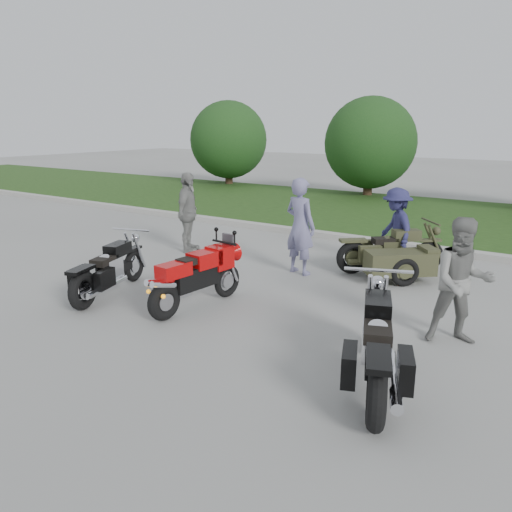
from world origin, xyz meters
The scene contains 13 objects.
ground centered at (0.00, 0.00, 0.00)m, with size 80.00×80.00×0.00m, color #9E9E99.
curb centered at (0.00, 6.00, 0.07)m, with size 60.00×0.30×0.15m, color #A7A59D.
grass_strip centered at (0.00, 10.15, 0.07)m, with size 60.00×8.00×0.14m, color #365D1F.
tree_far_left centered at (-10.00, 13.50, 2.19)m, with size 3.60×3.60×4.00m.
tree_mid_left centered at (-3.00, 13.50, 2.19)m, with size 3.60×3.60×4.00m.
sportbike_red centered at (-0.64, 0.06, 0.56)m, with size 0.47×2.00×0.95m.
cruiser_left centered at (-2.33, -0.32, 0.44)m, with size 0.84×2.18×0.86m.
cruiser_right centered at (2.74, -0.78, 0.49)m, with size 1.09×2.38×0.96m.
cruiser_sidecar centered at (1.50, 3.49, 0.41)m, with size 1.95×1.98×0.87m.
person_stripe centered at (-0.21, 2.76, 0.97)m, with size 0.71×0.46×1.93m, color slate.
person_grey centered at (3.22, 1.07, 0.88)m, with size 0.85×0.66×1.76m, color gray.
person_denim centered at (1.26, 4.17, 0.84)m, with size 1.09×0.63×1.69m, color navy.
person_back centered at (-3.23, 2.85, 0.93)m, with size 1.09×0.46×1.87m, color gray.
Camera 1 is at (4.46, -5.80, 2.94)m, focal length 35.00 mm.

